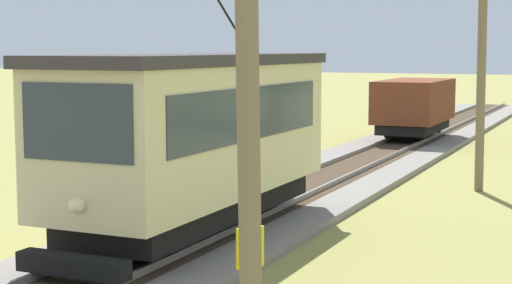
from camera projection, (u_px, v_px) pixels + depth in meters
name	position (u px, v px, depth m)	size (l,w,h in m)	color
red_tram	(197.00, 135.00, 16.63)	(2.60, 8.54, 4.79)	beige
freight_car	(414.00, 106.00, 33.98)	(2.40, 5.20, 2.31)	brown
utility_pole_near_tram	(247.00, 28.00, 8.31)	(1.40, 0.51, 8.10)	#7A664C
utility_pole_mid	(482.00, 58.00, 22.09)	(1.40, 0.60, 7.13)	#7A664C
gravel_pile	(295.00, 124.00, 36.30)	(2.22, 2.22, 1.17)	gray
track_worker	(250.00, 259.00, 11.55)	(0.27, 0.40, 1.78)	black
second_worker	(67.00, 189.00, 17.26)	(0.39, 0.26, 1.78)	black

